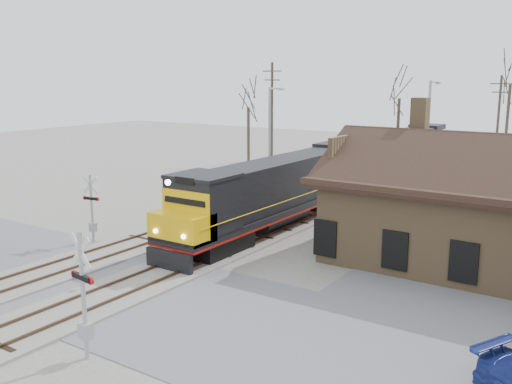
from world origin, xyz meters
The scene contains 16 objects.
ground centered at (0.00, 0.00, 0.00)m, with size 140.00×140.00×0.00m, color #9F9A90.
road centered at (0.00, 0.00, 0.01)m, with size 60.00×9.00×0.03m, color slate.
track_main centered at (0.00, 15.00, 0.07)m, with size 3.40×90.00×0.24m.
track_siding centered at (-4.50, 15.00, 0.07)m, with size 3.40×90.00×0.24m.
depot centered at (11.99, 12.00, 2.41)m, with size 15.20×9.31×7.90m.
locomotive_lead centered at (0.00, 12.03, 2.27)m, with size 2.91×19.50×4.33m.
locomotive_trailing centered at (0.00, 31.80, 2.27)m, with size 2.91×19.50×4.10m.
crossbuck_near centered at (3.48, -4.82, 1.98)m, with size 1.21×0.32×4.25m.
crossbuck_far centered at (-6.81, 4.23, 1.79)m, with size 1.08×0.30×3.78m.
streetlight_a centered at (-5.64, 20.53, 4.63)m, with size 0.25×2.04×8.19m.
streetlight_b centered at (6.13, 21.18, 4.90)m, with size 0.25×2.04×8.73m.
utility_pole_a centered at (-11.01, 29.20, 5.36)m, with size 2.00×0.24×10.27m.
utility_pole_b centered at (6.04, 43.30, 4.77)m, with size 2.00×0.24×9.11m.
tree_a centered at (-16.97, 33.96, 6.72)m, with size 3.86×3.86×9.45m.
tree_b centered at (-3.05, 40.78, 7.93)m, with size 4.54×4.54×11.13m.
tree_c centered at (5.60, 50.35, 9.51)m, with size 5.45×5.45×13.35m.
Camera 1 is at (17.51, -15.88, 8.94)m, focal length 40.00 mm.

